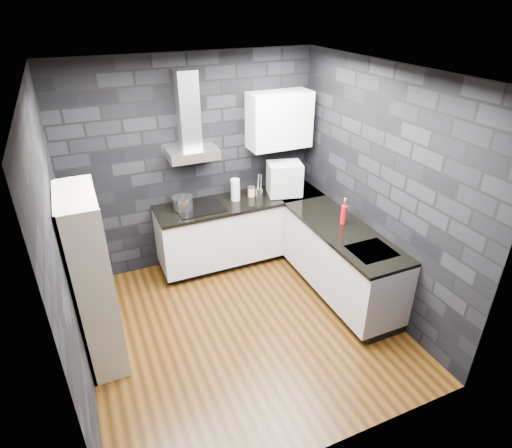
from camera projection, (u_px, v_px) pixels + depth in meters
ground at (243, 327)px, 4.75m from camera, size 3.20×3.20×0.00m
ceiling at (239, 73)px, 3.47m from camera, size 3.20×3.20×0.00m
wall_back at (194, 165)px, 5.42m from camera, size 3.20×0.05×2.70m
wall_front at (334, 325)px, 2.80m from camera, size 3.20×0.05×2.70m
wall_left at (60, 256)px, 3.54m from camera, size 0.05×3.20×2.70m
wall_right at (379, 192)px, 4.68m from camera, size 0.05×3.20×2.70m
toekick_back at (240, 254)px, 5.99m from camera, size 2.18×0.50×0.10m
toekick_right at (341, 288)px, 5.28m from camera, size 0.50×1.78×0.10m
counter_back_cab at (241, 228)px, 5.75m from camera, size 2.20×0.60×0.76m
counter_right_cab at (341, 260)px, 5.07m from camera, size 0.60×1.80×0.76m
counter_back_top at (241, 202)px, 5.55m from camera, size 2.20×0.62×0.04m
counter_right_top at (344, 231)px, 4.87m from camera, size 0.62×1.80×0.04m
counter_corner_top at (295, 191)px, 5.84m from camera, size 0.62×0.62×0.04m
hood_body at (193, 154)px, 5.14m from camera, size 0.60×0.34×0.12m
hood_chimney at (188, 110)px, 4.96m from camera, size 0.24×0.20×0.90m
upper_cabinet at (279, 120)px, 5.41m from camera, size 0.80×0.35×0.70m
cooktop at (200, 207)px, 5.35m from camera, size 0.58×0.50×0.01m
sink_rim at (372, 251)px, 4.47m from camera, size 0.44×0.40×0.01m
pot at (183, 203)px, 5.27m from camera, size 0.26×0.26×0.15m
glass_vase at (235, 190)px, 5.49m from camera, size 0.14×0.14×0.29m
storage_jar at (251, 192)px, 5.63m from camera, size 0.11×0.11×0.11m
utensil_crock at (259, 193)px, 5.61m from camera, size 0.09×0.09×0.12m
appliance_garage at (284, 179)px, 5.59m from camera, size 0.50×0.43×0.43m
red_bottle at (344, 215)px, 4.93m from camera, size 0.08×0.08×0.23m
bookshelf at (93, 282)px, 3.98m from camera, size 0.49×0.85×1.80m
fruit_bowl at (94, 285)px, 3.88m from camera, size 0.25×0.25×0.05m
book_red at (97, 303)px, 4.22m from camera, size 0.16×0.03×0.21m
book_second at (94, 295)px, 4.30m from camera, size 0.18×0.08×0.25m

